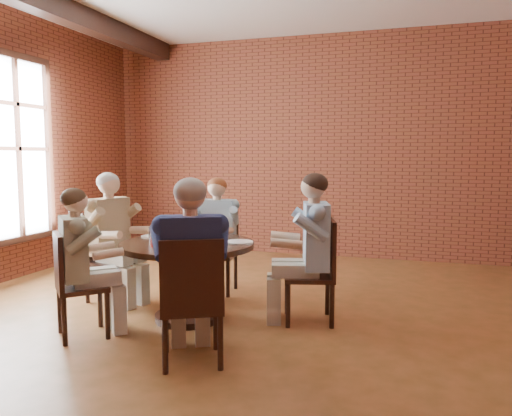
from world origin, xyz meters
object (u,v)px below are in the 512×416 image
(chair_a, at_px, (319,267))
(diner_c, at_px, (113,238))
(chair_b, at_px, (219,248))
(chair_e, at_px, (192,298))
(diner_a, at_px, (309,248))
(chair_d, at_px, (72,281))
(diner_e, at_px, (191,271))
(smartphone, at_px, (189,251))
(chair_c, at_px, (107,253))
(diner_b, at_px, (216,236))
(diner_d, at_px, (81,263))
(dining_table, at_px, (188,265))

(chair_a, distance_m, diner_c, 2.22)
(chair_b, distance_m, chair_e, 2.11)
(diner_a, relative_size, chair_d, 1.53)
(diner_e, height_order, smartphone, diner_e)
(chair_c, bearing_deg, chair_e, -112.55)
(chair_a, xyz_separation_m, diner_e, (-0.75, -1.21, 0.18))
(chair_b, bearing_deg, diner_b, -90.00)
(diner_d, xyz_separation_m, chair_e, (1.17, -0.29, -0.12))
(chair_c, xyz_separation_m, chair_e, (1.59, -1.29, 0.00))
(dining_table, distance_m, chair_d, 1.04)
(diner_d, bearing_deg, diner_c, -25.88)
(diner_a, distance_m, chair_b, 1.45)
(chair_c, height_order, diner_e, diner_e)
(diner_b, distance_m, diner_d, 1.75)
(smartphone, bearing_deg, diner_e, -52.62)
(diner_c, bearing_deg, diner_e, -112.45)
(chair_b, height_order, chair_e, chair_e)
(chair_a, xyz_separation_m, diner_c, (-2.21, -0.03, 0.17))
(smartphone, bearing_deg, chair_c, 161.84)
(chair_d, relative_size, smartphone, 7.10)
(diner_a, bearing_deg, diner_e, -44.54)
(diner_b, relative_size, chair_c, 1.36)
(chair_e, bearing_deg, diner_d, -40.79)
(diner_e, bearing_deg, diner_d, -37.19)
(diner_b, bearing_deg, chair_d, -116.25)
(chair_c, height_order, diner_c, diner_c)
(chair_d, distance_m, diner_d, 0.17)
(diner_d, bearing_deg, chair_b, -62.96)
(diner_a, bearing_deg, diner_d, -76.68)
(chair_a, distance_m, chair_c, 2.30)
(chair_b, height_order, diner_c, diner_c)
(chair_a, height_order, smartphone, chair_a)
(diner_d, bearing_deg, chair_d, 90.00)
(chair_a, height_order, diner_c, diner_c)
(chair_b, distance_m, diner_d, 1.83)
(dining_table, distance_m, diner_d, 0.97)
(diner_e, bearing_deg, diner_b, -100.50)
(chair_c, bearing_deg, dining_table, -90.00)
(diner_e, bearing_deg, chair_a, -148.69)
(chair_b, relative_size, diner_d, 0.72)
(dining_table, relative_size, diner_d, 0.98)
(diner_d, bearing_deg, diner_e, -145.09)
(dining_table, xyz_separation_m, diner_b, (-0.10, 0.98, 0.13))
(smartphone, bearing_deg, diner_c, 161.03)
(chair_a, relative_size, chair_b, 1.05)
(diner_c, distance_m, chair_d, 1.09)
(chair_e, bearing_deg, diner_c, -66.96)
(dining_table, xyz_separation_m, diner_a, (1.11, 0.30, 0.17))
(chair_b, xyz_separation_m, diner_c, (-0.91, -0.76, 0.19))
(chair_b, bearing_deg, diner_a, -37.82)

